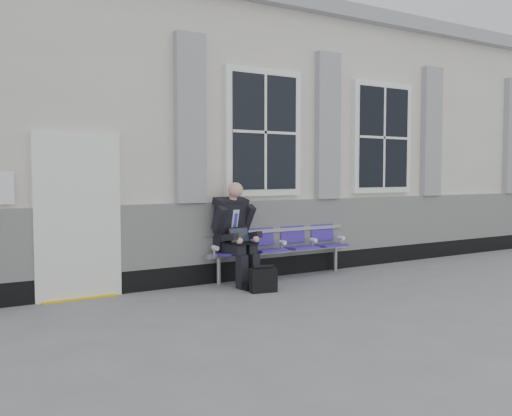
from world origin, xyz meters
TOP-DOWN VIEW (x-y plane):
  - ground at (0.00, 0.00)m, footprint 70.00×70.00m
  - station_building at (-0.02, 3.47)m, footprint 14.40×4.40m
  - bench at (-1.93, 1.32)m, footprint 2.60×0.47m
  - businessman at (-2.81, 1.18)m, footprint 0.64×0.85m
  - briefcase at (-2.76, 0.52)m, footprint 0.39×0.22m

SIDE VIEW (x-z plane):
  - ground at x=0.00m, z-range 0.00..0.00m
  - briefcase at x=-2.76m, z-range -0.01..0.36m
  - bench at x=-1.93m, z-range 0.10..1.01m
  - businessman at x=-2.81m, z-range 0.05..1.54m
  - station_building at x=-0.02m, z-range -0.02..4.47m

